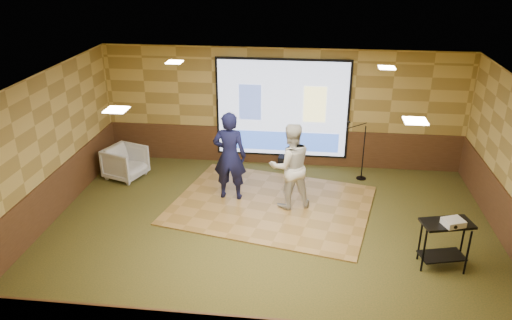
# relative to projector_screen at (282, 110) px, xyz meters

# --- Properties ---
(ground) EXTENTS (9.00, 9.00, 0.00)m
(ground) POSITION_rel_projector_screen_xyz_m (0.00, -3.44, -1.47)
(ground) COLOR #2F3A1A
(ground) RESTS_ON ground
(room_shell) EXTENTS (9.04, 7.04, 3.02)m
(room_shell) POSITION_rel_projector_screen_xyz_m (0.00, -3.44, 0.62)
(room_shell) COLOR tan
(room_shell) RESTS_ON ground
(wainscot_back) EXTENTS (9.00, 0.04, 0.95)m
(wainscot_back) POSITION_rel_projector_screen_xyz_m (0.00, 0.04, -1.00)
(wainscot_back) COLOR #452B17
(wainscot_back) RESTS_ON ground
(wainscot_left) EXTENTS (0.04, 7.00, 0.95)m
(wainscot_left) POSITION_rel_projector_screen_xyz_m (-4.48, -3.44, -1.00)
(wainscot_left) COLOR #452B17
(wainscot_left) RESTS_ON ground
(wainscot_right) EXTENTS (0.04, 7.00, 0.95)m
(wainscot_right) POSITION_rel_projector_screen_xyz_m (4.48, -3.44, -1.00)
(wainscot_right) COLOR #452B17
(wainscot_right) RESTS_ON ground
(projector_screen) EXTENTS (3.32, 0.06, 2.52)m
(projector_screen) POSITION_rel_projector_screen_xyz_m (0.00, 0.00, 0.00)
(projector_screen) COLOR black
(projector_screen) RESTS_ON room_shell
(downlight_nw) EXTENTS (0.32, 0.32, 0.02)m
(downlight_nw) POSITION_rel_projector_screen_xyz_m (-2.20, -1.64, 1.50)
(downlight_nw) COLOR beige
(downlight_nw) RESTS_ON room_shell
(downlight_ne) EXTENTS (0.32, 0.32, 0.02)m
(downlight_ne) POSITION_rel_projector_screen_xyz_m (2.20, -1.64, 1.50)
(downlight_ne) COLOR beige
(downlight_ne) RESTS_ON room_shell
(downlight_sw) EXTENTS (0.32, 0.32, 0.02)m
(downlight_sw) POSITION_rel_projector_screen_xyz_m (-2.20, -4.94, 1.50)
(downlight_sw) COLOR beige
(downlight_sw) RESTS_ON room_shell
(downlight_se) EXTENTS (0.32, 0.32, 0.02)m
(downlight_se) POSITION_rel_projector_screen_xyz_m (2.20, -4.94, 1.50)
(downlight_se) COLOR beige
(downlight_se) RESTS_ON room_shell
(dance_floor) EXTENTS (4.73, 3.97, 0.03)m
(dance_floor) POSITION_rel_projector_screen_xyz_m (-0.05, -2.25, -1.46)
(dance_floor) COLOR #A2773B
(dance_floor) RESTS_ON ground
(player_left) EXTENTS (0.75, 0.50, 2.00)m
(player_left) POSITION_rel_projector_screen_xyz_m (-1.00, -2.01, -0.44)
(player_left) COLOR #12143A
(player_left) RESTS_ON dance_floor
(player_right) EXTENTS (1.10, 0.98, 1.88)m
(player_right) POSITION_rel_projector_screen_xyz_m (0.34, -2.26, -0.50)
(player_right) COLOR silver
(player_right) RESTS_ON dance_floor
(av_table) EXTENTS (0.86, 0.45, 0.90)m
(av_table) POSITION_rel_projector_screen_xyz_m (3.13, -4.14, -0.85)
(av_table) COLOR black
(av_table) RESTS_ON ground
(projector) EXTENTS (0.41, 0.38, 0.11)m
(projector) POSITION_rel_projector_screen_xyz_m (3.19, -4.23, -0.52)
(projector) COLOR silver
(projector) RESTS_ON av_table
(mic_stand) EXTENTS (0.58, 0.24, 1.47)m
(mic_stand) POSITION_rel_projector_screen_xyz_m (1.95, -0.65, -0.98)
(mic_stand) COLOR black
(mic_stand) RESTS_ON ground
(banquet_chair) EXTENTS (1.09, 1.07, 0.78)m
(banquet_chair) POSITION_rel_projector_screen_xyz_m (-3.70, -1.24, -1.08)
(banquet_chair) COLOR gray
(banquet_chair) RESTS_ON ground
(duffel_bag) EXTENTS (0.50, 0.35, 0.30)m
(duffel_bag) POSITION_rel_projector_screen_xyz_m (0.19, -0.19, -1.33)
(duffel_bag) COLOR black
(duffel_bag) RESTS_ON ground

